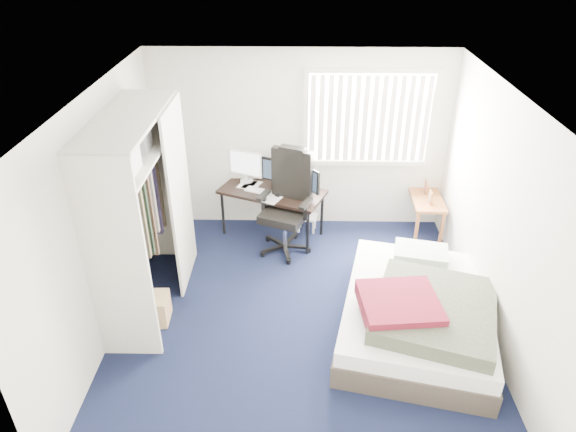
# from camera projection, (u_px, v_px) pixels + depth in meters

# --- Properties ---
(ground) EXTENTS (4.20, 4.20, 0.00)m
(ground) POSITION_uv_depth(u_px,v_px,m) (299.00, 315.00, 5.78)
(ground) COLOR black
(ground) RESTS_ON ground
(room_shell) EXTENTS (4.20, 4.20, 4.20)m
(room_shell) POSITION_uv_depth(u_px,v_px,m) (301.00, 197.00, 5.02)
(room_shell) COLOR silver
(room_shell) RESTS_ON ground
(window_assembly) EXTENTS (1.72, 0.09, 1.32)m
(window_assembly) POSITION_uv_depth(u_px,v_px,m) (369.00, 119.00, 6.73)
(window_assembly) COLOR white
(window_assembly) RESTS_ON ground
(closet) EXTENTS (0.64, 1.84, 2.22)m
(closet) POSITION_uv_depth(u_px,v_px,m) (141.00, 197.00, 5.36)
(closet) COLOR beige
(closet) RESTS_ON ground
(desk) EXTENTS (1.53, 1.13, 1.15)m
(desk) POSITION_uv_depth(u_px,v_px,m) (273.00, 187.00, 6.94)
(desk) COLOR black
(desk) RESTS_ON ground
(office_chair) EXTENTS (0.85, 0.85, 1.39)m
(office_chair) POSITION_uv_depth(u_px,v_px,m) (287.00, 212.00, 6.73)
(office_chair) COLOR black
(office_chair) RESTS_ON ground
(footstool) EXTENTS (0.32, 0.27, 0.23)m
(footstool) POSITION_uv_depth(u_px,v_px,m) (307.00, 219.00, 7.28)
(footstool) COLOR white
(footstool) RESTS_ON ground
(nightstand) EXTENTS (0.43, 0.83, 0.75)m
(nightstand) POSITION_uv_depth(u_px,v_px,m) (426.00, 201.00, 7.07)
(nightstand) COLOR brown
(nightstand) RESTS_ON ground
(bed) EXTENTS (1.91, 2.30, 0.67)m
(bed) POSITION_uv_depth(u_px,v_px,m) (418.00, 312.00, 5.40)
(bed) COLOR #383028
(bed) RESTS_ON ground
(pine_box) EXTENTS (0.44, 0.34, 0.32)m
(pine_box) POSITION_uv_depth(u_px,v_px,m) (149.00, 309.00, 5.64)
(pine_box) COLOR tan
(pine_box) RESTS_ON ground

